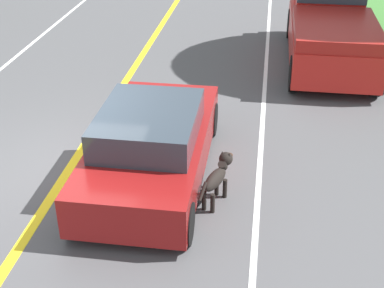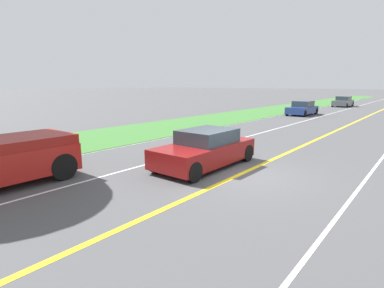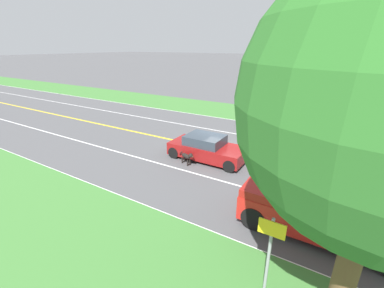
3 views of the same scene
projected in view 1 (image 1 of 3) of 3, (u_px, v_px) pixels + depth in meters
ground_plane at (71, 167)px, 9.98m from camera, size 400.00×400.00×0.00m
centre_divider_line at (71, 167)px, 9.97m from camera, size 0.18×160.00×0.01m
lane_dash_same_dir at (259, 182)px, 9.54m from camera, size 0.10×160.00×0.01m
ego_car at (152, 145)px, 9.37m from camera, size 1.93×4.34×1.40m
dog at (218, 176)px, 8.83m from camera, size 0.50×1.17×0.79m
pickup_truck at (330, 25)px, 14.38m from camera, size 2.12×5.28×1.89m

